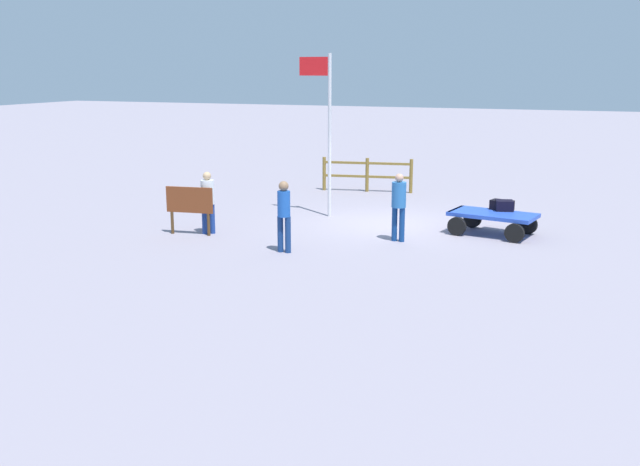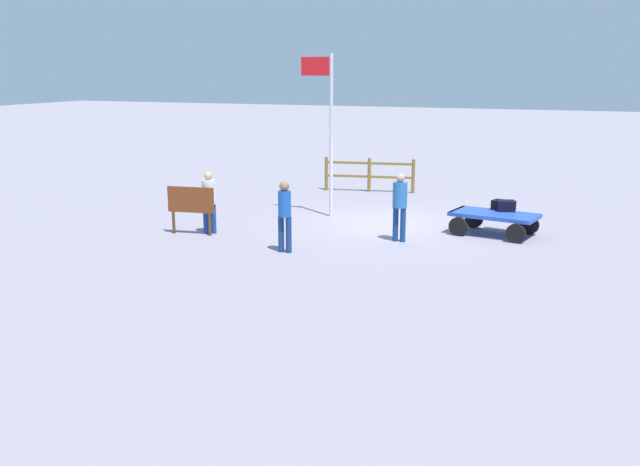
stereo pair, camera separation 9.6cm
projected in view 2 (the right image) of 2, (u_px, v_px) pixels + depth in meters
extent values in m
plane|color=gray|center=(389.00, 224.00, 20.41)|extent=(120.00, 120.00, 0.00)
cube|color=blue|center=(495.00, 215.00, 18.98)|extent=(2.36, 1.50, 0.10)
cube|color=blue|center=(457.00, 211.00, 19.53)|extent=(0.28, 1.05, 0.10)
cylinder|color=black|center=(458.00, 226.00, 18.97)|extent=(0.50, 0.21, 0.49)
cylinder|color=black|center=(474.00, 219.00, 19.92)|extent=(0.50, 0.21, 0.49)
cylinder|color=black|center=(516.00, 233.00, 18.17)|extent=(0.50, 0.21, 0.49)
cylinder|color=black|center=(529.00, 225.00, 19.12)|extent=(0.50, 0.21, 0.49)
cube|color=black|center=(503.00, 205.00, 19.33)|extent=(0.65, 0.50, 0.26)
cube|color=black|center=(506.00, 206.00, 19.21)|extent=(0.53, 0.49, 0.28)
cylinder|color=navy|center=(403.00, 225.00, 18.26)|extent=(0.14, 0.14, 0.88)
cylinder|color=navy|center=(396.00, 224.00, 18.35)|extent=(0.14, 0.14, 0.88)
cylinder|color=#2765AA|center=(400.00, 195.00, 18.14)|extent=(0.40, 0.40, 0.64)
sphere|color=tan|center=(400.00, 178.00, 18.04)|extent=(0.21, 0.21, 0.21)
cylinder|color=navy|center=(289.00, 235.00, 17.18)|extent=(0.14, 0.14, 0.87)
cylinder|color=navy|center=(281.00, 234.00, 17.26)|extent=(0.14, 0.14, 0.87)
cylinder|color=#1B51AD|center=(285.00, 204.00, 17.06)|extent=(0.31, 0.31, 0.61)
sphere|color=#8C6A4C|center=(284.00, 186.00, 16.96)|extent=(0.23, 0.23, 0.23)
cylinder|color=navy|center=(214.00, 219.00, 19.22)|extent=(0.14, 0.14, 0.80)
cylinder|color=navy|center=(206.00, 219.00, 19.17)|extent=(0.14, 0.14, 0.80)
cylinder|color=silver|center=(209.00, 192.00, 19.04)|extent=(0.48, 0.48, 0.64)
sphere|color=tan|center=(208.00, 176.00, 18.94)|extent=(0.22, 0.22, 0.22)
cylinder|color=silver|center=(331.00, 137.00, 20.98)|extent=(0.10, 0.10, 4.70)
cube|color=red|center=(315.00, 66.00, 20.72)|extent=(0.89, 0.11, 0.52)
cylinder|color=#4C3319|center=(210.00, 224.00, 18.97)|extent=(0.08, 0.08, 0.59)
cylinder|color=#4C3319|center=(174.00, 222.00, 19.22)|extent=(0.08, 0.08, 0.59)
cube|color=brown|center=(191.00, 200.00, 18.96)|extent=(1.28, 0.23, 0.68)
cylinder|color=olive|center=(413.00, 176.00, 25.32)|extent=(0.12, 0.12, 1.19)
cylinder|color=olive|center=(369.00, 175.00, 25.64)|extent=(0.12, 0.12, 1.19)
cylinder|color=olive|center=(326.00, 174.00, 25.95)|extent=(0.12, 0.12, 1.19)
cube|color=olive|center=(369.00, 163.00, 25.54)|extent=(3.07, 0.59, 0.08)
cube|color=olive|center=(369.00, 177.00, 25.65)|extent=(3.07, 0.59, 0.08)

